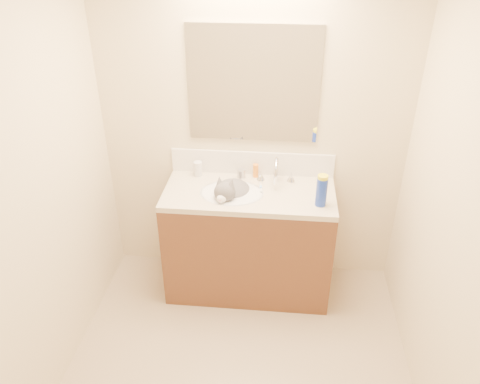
% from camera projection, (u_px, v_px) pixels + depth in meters
% --- Properties ---
extents(room_shell, '(2.24, 2.54, 2.52)m').
position_uv_depth(room_shell, '(233.00, 180.00, 2.12)').
color(room_shell, beige).
rests_on(room_shell, ground).
extents(vanity_cabinet, '(1.20, 0.55, 0.82)m').
position_uv_depth(vanity_cabinet, '(249.00, 243.00, 3.50)').
color(vanity_cabinet, '#55311D').
rests_on(vanity_cabinet, ground).
extents(counter_slab, '(1.20, 0.55, 0.04)m').
position_uv_depth(counter_slab, '(249.00, 194.00, 3.28)').
color(counter_slab, '#C4B69A').
rests_on(counter_slab, vanity_cabinet).
extents(basin, '(0.45, 0.36, 0.14)m').
position_uv_depth(basin, '(232.00, 201.00, 3.29)').
color(basin, silver).
rests_on(basin, vanity_cabinet).
extents(faucet, '(0.28, 0.20, 0.21)m').
position_uv_depth(faucet, '(276.00, 173.00, 3.33)').
color(faucet, silver).
rests_on(faucet, counter_slab).
extents(cat, '(0.35, 0.42, 0.32)m').
position_uv_depth(cat, '(231.00, 194.00, 3.30)').
color(cat, '#514E51').
rests_on(cat, basin).
extents(backsplash, '(1.20, 0.02, 0.18)m').
position_uv_depth(backsplash, '(252.00, 163.00, 3.45)').
color(backsplash, silver).
rests_on(backsplash, counter_slab).
extents(mirror, '(0.90, 0.02, 0.80)m').
position_uv_depth(mirror, '(253.00, 85.00, 3.16)').
color(mirror, white).
rests_on(mirror, room_shell).
extents(pill_bottle, '(0.06, 0.06, 0.11)m').
position_uv_depth(pill_bottle, '(198.00, 169.00, 3.45)').
color(pill_bottle, silver).
rests_on(pill_bottle, counter_slab).
extents(pill_label, '(0.06, 0.06, 0.04)m').
position_uv_depth(pill_label, '(198.00, 170.00, 3.45)').
color(pill_label, orange).
rests_on(pill_label, pill_bottle).
extents(silver_jar, '(0.07, 0.07, 0.07)m').
position_uv_depth(silver_jar, '(241.00, 174.00, 3.43)').
color(silver_jar, '#B7B7BC').
rests_on(silver_jar, counter_slab).
extents(amber_bottle, '(0.05, 0.05, 0.10)m').
position_uv_depth(amber_bottle, '(256.00, 171.00, 3.43)').
color(amber_bottle, orange).
rests_on(amber_bottle, counter_slab).
extents(toothbrush, '(0.03, 0.13, 0.01)m').
position_uv_depth(toothbrush, '(261.00, 188.00, 3.31)').
color(toothbrush, silver).
rests_on(toothbrush, counter_slab).
extents(toothbrush_head, '(0.02, 0.03, 0.02)m').
position_uv_depth(toothbrush_head, '(261.00, 187.00, 3.31)').
color(toothbrush_head, '#71A8F1').
rests_on(toothbrush_head, counter_slab).
extents(spray_can, '(0.09, 0.09, 0.20)m').
position_uv_depth(spray_can, '(321.00, 192.00, 3.07)').
color(spray_can, '#1832A8').
rests_on(spray_can, counter_slab).
extents(spray_cap, '(0.09, 0.09, 0.04)m').
position_uv_depth(spray_cap, '(323.00, 178.00, 3.02)').
color(spray_cap, yellow).
rests_on(spray_cap, spray_can).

